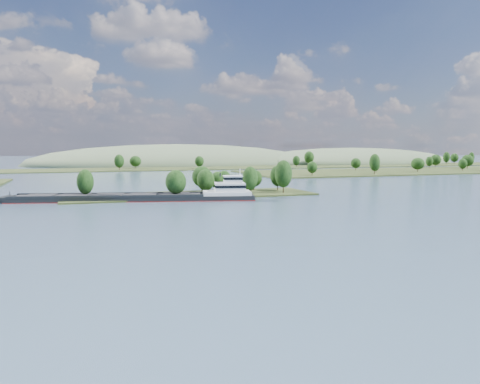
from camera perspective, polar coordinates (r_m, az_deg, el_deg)
name	(u,v)px	position (r m, az deg, el deg)	size (l,w,h in m)	color
ground	(240,217)	(132.97, -0.05, -3.02)	(1800.00, 1800.00, 0.00)	#3D596A
tree_island	(209,186)	(190.92, -3.86, 0.75)	(100.00, 33.44, 14.88)	#263115
right_bank	(439,170)	(410.08, 23.06, 2.54)	(320.00, 90.00, 15.59)	#263115
back_shoreline	(143,169)	(407.75, -11.76, 2.81)	(900.00, 60.00, 15.35)	#263115
hill_east	(352,163)	(563.04, 13.54, 3.45)	(260.00, 140.00, 36.00)	#495B3E
hill_west	(178,164)	(515.06, -7.52, 3.37)	(320.00, 160.00, 44.00)	#495B3E
cargo_barge	(149,196)	(175.71, -11.01, -0.50)	(90.83, 31.08, 12.27)	black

